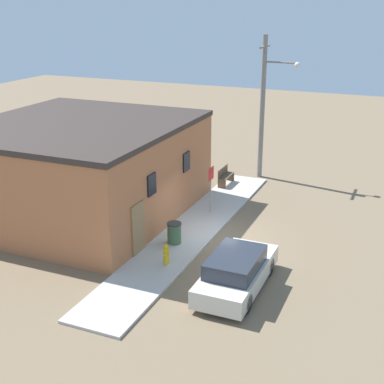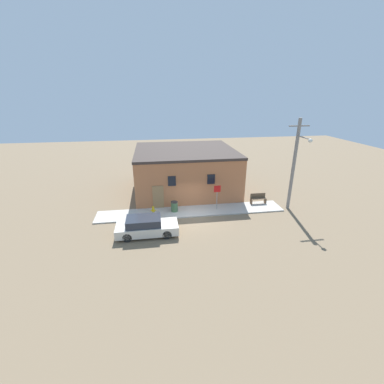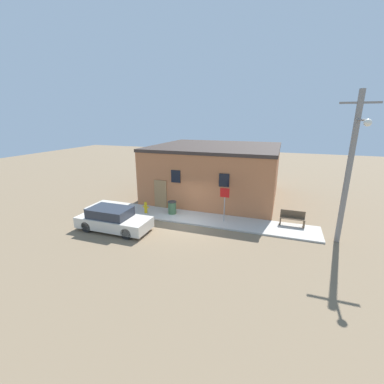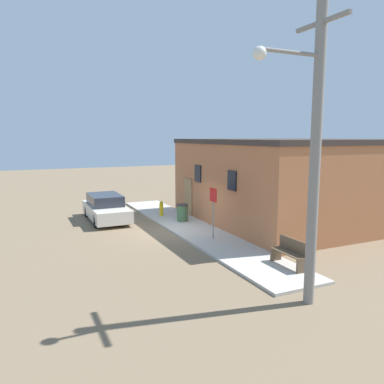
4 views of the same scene
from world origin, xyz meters
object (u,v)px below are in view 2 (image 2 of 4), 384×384
(trash_bin, at_px, (174,206))
(parked_car, at_px, (146,226))
(stop_sign, at_px, (217,193))
(fire_hydrant, at_px, (153,211))
(bench, at_px, (258,199))
(utility_pole, at_px, (295,163))

(trash_bin, relative_size, parked_car, 0.20)
(stop_sign, bearing_deg, parked_car, -151.25)
(fire_hydrant, relative_size, trash_bin, 0.91)
(bench, xyz_separation_m, utility_pole, (2.35, -1.38, 3.69))
(trash_bin, relative_size, utility_pole, 0.11)
(parked_car, bearing_deg, stop_sign, 28.75)
(bench, height_order, parked_car, parked_car)
(fire_hydrant, xyz_separation_m, bench, (9.81, 1.12, 0.05))
(bench, distance_m, parked_car, 11.15)
(fire_hydrant, xyz_separation_m, stop_sign, (5.61, 0.34, 1.14))
(fire_hydrant, distance_m, parked_car, 3.08)
(stop_sign, distance_m, utility_pole, 7.08)
(bench, bearing_deg, trash_bin, -175.60)
(fire_hydrant, height_order, utility_pole, utility_pole)
(stop_sign, relative_size, bench, 1.53)
(fire_hydrant, distance_m, utility_pole, 12.73)
(bench, bearing_deg, stop_sign, -169.56)
(stop_sign, xyz_separation_m, parked_car, (-6.15, -3.37, -0.98))
(utility_pole, bearing_deg, parked_car, -167.71)
(bench, xyz_separation_m, parked_car, (-10.35, -4.15, 0.11))
(stop_sign, bearing_deg, trash_bin, 177.55)
(fire_hydrant, relative_size, bench, 0.56)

